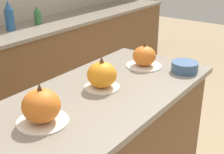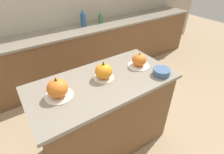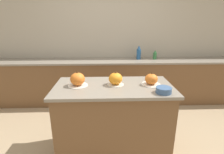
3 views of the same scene
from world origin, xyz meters
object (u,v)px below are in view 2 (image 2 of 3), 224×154
object	(u,v)px
pumpkin_cake_left	(58,89)
bottle_short	(101,18)
bottle_tall	(83,18)
mixing_bowl	(161,72)
pumpkin_cake_right	(139,61)
pumpkin_cake_center	(104,72)

from	to	relation	value
pumpkin_cake_left	bottle_short	size ratio (longest dim) A/B	1.25
bottle_tall	mixing_bowl	distance (m)	1.86
pumpkin_cake_left	pumpkin_cake_right	size ratio (longest dim) A/B	1.01
bottle_tall	pumpkin_cake_right	bearing A→B (deg)	-94.97
bottle_tall	mixing_bowl	size ratio (longest dim) A/B	1.71
pumpkin_cake_center	bottle_tall	size ratio (longest dim) A/B	0.70
pumpkin_cake_center	pumpkin_cake_right	bearing A→B (deg)	-1.81
pumpkin_cake_right	bottle_tall	bearing A→B (deg)	85.03
pumpkin_cake_left	bottle_tall	world-z (taller)	bottle_tall
pumpkin_cake_left	pumpkin_cake_center	xyz separation A→B (m)	(0.45, 0.01, -0.00)
pumpkin_cake_left	bottle_tall	xyz separation A→B (m)	(1.03, 1.61, 0.03)
pumpkin_cake_center	mixing_bowl	distance (m)	0.57
pumpkin_cake_left	bottle_tall	distance (m)	1.91
pumpkin_cake_center	bottle_short	bearing A→B (deg)	60.02
pumpkin_cake_center	mixing_bowl	size ratio (longest dim) A/B	1.20
bottle_short	mixing_bowl	world-z (taller)	bottle_short
pumpkin_cake_right	pumpkin_cake_center	bearing A→B (deg)	178.19
bottle_short	mixing_bowl	bearing A→B (deg)	-102.39
bottle_tall	pumpkin_cake_center	bearing A→B (deg)	-109.77
pumpkin_cake_left	pumpkin_cake_center	distance (m)	0.45
pumpkin_cake_right	bottle_tall	xyz separation A→B (m)	(0.14, 1.60, 0.05)
pumpkin_cake_right	bottle_short	size ratio (longest dim) A/B	1.24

